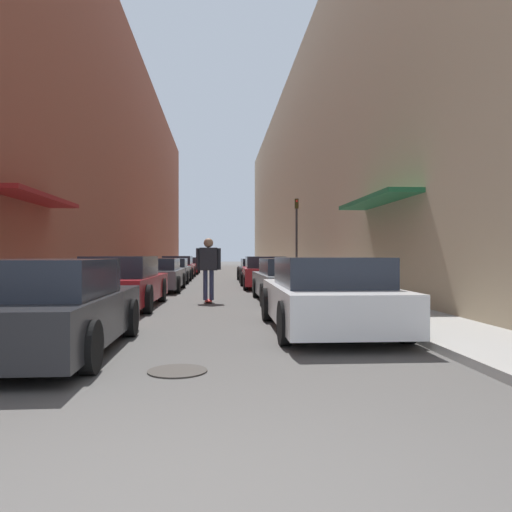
{
  "coord_description": "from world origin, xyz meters",
  "views": [
    {
      "loc": [
        0.23,
        -2.49,
        1.38
      ],
      "look_at": [
        1.28,
        11.48,
        1.34
      ],
      "focal_mm": 35.0,
      "sensor_mm": 36.0,
      "label": 1
    }
  ],
  "objects_px": {
    "parked_car_right_0": "(327,295)",
    "parked_car_left_5": "(185,266)",
    "skateboarder": "(208,263)",
    "parked_car_left_1": "(123,283)",
    "parked_car_left_4": "(178,267)",
    "traffic_light": "(297,231)",
    "parked_car_left_2": "(155,275)",
    "parked_car_left_3": "(170,271)",
    "parked_car_left_0": "(49,308)",
    "manhole_cover": "(177,371)",
    "parked_car_right_1": "(289,281)",
    "parked_car_right_3": "(257,270)",
    "parked_car_right_2": "(264,273)"
  },
  "relations": [
    {
      "from": "parked_car_left_1",
      "to": "parked_car_left_4",
      "type": "height_order",
      "value": "parked_car_left_1"
    },
    {
      "from": "parked_car_left_5",
      "to": "parked_car_right_2",
      "type": "relative_size",
      "value": 1.18
    },
    {
      "from": "manhole_cover",
      "to": "parked_car_left_5",
      "type": "bearing_deg",
      "value": 93.68
    },
    {
      "from": "parked_car_left_3",
      "to": "skateboarder",
      "type": "relative_size",
      "value": 2.19
    },
    {
      "from": "parked_car_left_0",
      "to": "parked_car_left_3",
      "type": "height_order",
      "value": "parked_car_left_0"
    },
    {
      "from": "parked_car_right_1",
      "to": "traffic_light",
      "type": "distance_m",
      "value": 8.48
    },
    {
      "from": "parked_car_left_4",
      "to": "traffic_light",
      "type": "bearing_deg",
      "value": -49.92
    },
    {
      "from": "parked_car_left_2",
      "to": "skateboarder",
      "type": "distance_m",
      "value": 5.29
    },
    {
      "from": "parked_car_right_0",
      "to": "parked_car_right_1",
      "type": "height_order",
      "value": "parked_car_right_0"
    },
    {
      "from": "parked_car_left_1",
      "to": "skateboarder",
      "type": "bearing_deg",
      "value": 28.18
    },
    {
      "from": "parked_car_left_4",
      "to": "manhole_cover",
      "type": "distance_m",
      "value": 23.91
    },
    {
      "from": "parked_car_right_0",
      "to": "manhole_cover",
      "type": "height_order",
      "value": "parked_car_right_0"
    },
    {
      "from": "manhole_cover",
      "to": "parked_car_right_1",
      "type": "bearing_deg",
      "value": 73.52
    },
    {
      "from": "parked_car_right_1",
      "to": "parked_car_left_3",
      "type": "bearing_deg",
      "value": 113.44
    },
    {
      "from": "parked_car_left_4",
      "to": "parked_car_right_0",
      "type": "xyz_separation_m",
      "value": [
        4.35,
        -20.88,
        0.02
      ]
    },
    {
      "from": "parked_car_right_0",
      "to": "parked_car_left_5",
      "type": "bearing_deg",
      "value": 99.16
    },
    {
      "from": "skateboarder",
      "to": "manhole_cover",
      "type": "bearing_deg",
      "value": -91.29
    },
    {
      "from": "parked_car_right_0",
      "to": "parked_car_left_4",
      "type": "bearing_deg",
      "value": 101.75
    },
    {
      "from": "skateboarder",
      "to": "traffic_light",
      "type": "height_order",
      "value": "traffic_light"
    },
    {
      "from": "parked_car_left_5",
      "to": "skateboarder",
      "type": "distance_m",
      "value": 21.61
    },
    {
      "from": "parked_car_right_0",
      "to": "traffic_light",
      "type": "relative_size",
      "value": 1.2
    },
    {
      "from": "traffic_light",
      "to": "parked_car_left_2",
      "type": "bearing_deg",
      "value": -149.75
    },
    {
      "from": "parked_car_left_2",
      "to": "manhole_cover",
      "type": "bearing_deg",
      "value": -81.73
    },
    {
      "from": "parked_car_left_1",
      "to": "parked_car_left_3",
      "type": "height_order",
      "value": "parked_car_left_1"
    },
    {
      "from": "parked_car_left_1",
      "to": "parked_car_left_5",
      "type": "distance_m",
      "value": 22.67
    },
    {
      "from": "parked_car_left_1",
      "to": "parked_car_left_2",
      "type": "bearing_deg",
      "value": 89.28
    },
    {
      "from": "parked_car_right_1",
      "to": "parked_car_right_3",
      "type": "height_order",
      "value": "parked_car_right_1"
    },
    {
      "from": "parked_car_left_1",
      "to": "parked_car_left_3",
      "type": "bearing_deg",
      "value": 89.45
    },
    {
      "from": "parked_car_left_1",
      "to": "traffic_light",
      "type": "distance_m",
      "value": 11.38
    },
    {
      "from": "parked_car_left_4",
      "to": "parked_car_left_5",
      "type": "bearing_deg",
      "value": 90.08
    },
    {
      "from": "parked_car_left_1",
      "to": "parked_car_left_0",
      "type": "bearing_deg",
      "value": -88.8
    },
    {
      "from": "parked_car_right_2",
      "to": "traffic_light",
      "type": "relative_size",
      "value": 1.07
    },
    {
      "from": "parked_car_left_4",
      "to": "parked_car_right_3",
      "type": "distance_m",
      "value": 6.12
    },
    {
      "from": "parked_car_left_3",
      "to": "parked_car_left_4",
      "type": "relative_size",
      "value": 0.88
    },
    {
      "from": "parked_car_left_3",
      "to": "parked_car_left_0",
      "type": "bearing_deg",
      "value": -89.95
    },
    {
      "from": "parked_car_left_5",
      "to": "manhole_cover",
      "type": "xyz_separation_m",
      "value": [
        1.93,
        -29.95,
        -0.58
      ]
    },
    {
      "from": "parked_car_left_2",
      "to": "parked_car_left_5",
      "type": "relative_size",
      "value": 0.92
    },
    {
      "from": "parked_car_left_0",
      "to": "manhole_cover",
      "type": "distance_m",
      "value": 2.32
    },
    {
      "from": "parked_car_left_3",
      "to": "parked_car_right_1",
      "type": "bearing_deg",
      "value": -66.56
    },
    {
      "from": "parked_car_left_3",
      "to": "manhole_cover",
      "type": "bearing_deg",
      "value": -84.27
    },
    {
      "from": "parked_car_left_3",
      "to": "parked_car_right_3",
      "type": "height_order",
      "value": "parked_car_left_3"
    },
    {
      "from": "parked_car_left_1",
      "to": "parked_car_right_1",
      "type": "xyz_separation_m",
      "value": [
        4.55,
        1.33,
        -0.03
      ]
    },
    {
      "from": "skateboarder",
      "to": "parked_car_left_5",
      "type": "bearing_deg",
      "value": 95.62
    },
    {
      "from": "parked_car_left_1",
      "to": "parked_car_left_4",
      "type": "bearing_deg",
      "value": 89.7
    },
    {
      "from": "parked_car_right_0",
      "to": "parked_car_right_1",
      "type": "distance_m",
      "value": 5.66
    },
    {
      "from": "parked_car_left_5",
      "to": "parked_car_right_3",
      "type": "distance_m",
      "value": 11.31
    },
    {
      "from": "parked_car_left_4",
      "to": "manhole_cover",
      "type": "xyz_separation_m",
      "value": [
        1.92,
        -23.83,
        -0.62
      ]
    },
    {
      "from": "parked_car_left_0",
      "to": "parked_car_left_5",
      "type": "relative_size",
      "value": 0.89
    },
    {
      "from": "parked_car_left_2",
      "to": "skateboarder",
      "type": "xyz_separation_m",
      "value": [
        2.12,
        -4.81,
        0.54
      ]
    },
    {
      "from": "parked_car_left_3",
      "to": "parked_car_right_2",
      "type": "bearing_deg",
      "value": -45.67
    }
  ]
}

